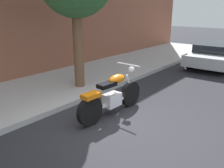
% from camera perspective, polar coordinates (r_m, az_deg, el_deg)
% --- Properties ---
extents(ground_plane, '(60.00, 60.00, 0.00)m').
position_cam_1_polar(ground_plane, '(5.19, 2.33, -10.80)').
color(ground_plane, '#28282D').
extents(sidewalk, '(24.52, 3.15, 0.14)m').
position_cam_1_polar(sidewalk, '(7.46, -18.30, -1.94)').
color(sidewalk, '#ACACAC').
rests_on(sidewalk, ground).
extents(motorcycle, '(2.16, 0.70, 1.17)m').
position_cam_1_polar(motorcycle, '(5.64, -0.04, -3.07)').
color(motorcycle, black).
rests_on(motorcycle, ground).
extents(parked_car_silver, '(4.30, 1.95, 1.03)m').
position_cam_1_polar(parked_car_silver, '(11.69, 24.38, 6.84)').
color(parked_car_silver, black).
rests_on(parked_car_silver, ground).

